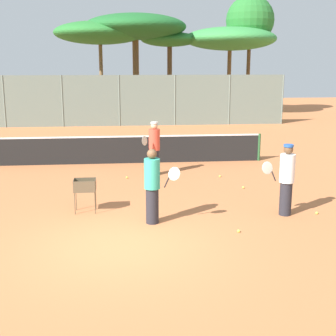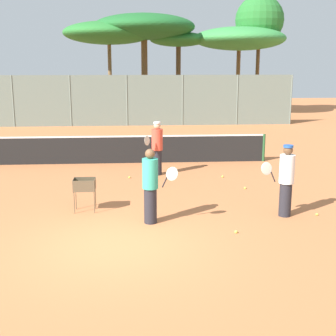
# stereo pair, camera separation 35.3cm
# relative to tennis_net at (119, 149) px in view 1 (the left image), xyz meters

# --- Properties ---
(ground_plane) EXTENTS (80.00, 80.00, 0.00)m
(ground_plane) POSITION_rel_tennis_net_xyz_m (0.00, -8.30, -0.56)
(ground_plane) COLOR #C67242
(tennis_net) EXTENTS (11.05, 0.10, 1.07)m
(tennis_net) POSITION_rel_tennis_net_xyz_m (0.00, 0.00, 0.00)
(tennis_net) COLOR #26592D
(tennis_net) RESTS_ON ground_plane
(back_fence) EXTENTS (20.30, 0.08, 3.04)m
(back_fence) POSITION_rel_tennis_net_xyz_m (0.00, 10.80, 0.96)
(back_fence) COLOR slate
(back_fence) RESTS_ON ground_plane
(tree_0) EXTENTS (6.99, 6.99, 7.01)m
(tree_0) POSITION_rel_tennis_net_xyz_m (1.18, 15.71, 5.54)
(tree_0) COLOR brown
(tree_0) RESTS_ON ground_plane
(tree_1) EXTENTS (6.27, 6.27, 6.52)m
(tree_1) POSITION_rel_tennis_net_xyz_m (-1.23, 15.81, 5.16)
(tree_1) COLOR brown
(tree_1) RESTS_ON ground_plane
(tree_2) EXTENTS (3.46, 3.46, 8.45)m
(tree_2) POSITION_rel_tennis_net_xyz_m (9.47, 16.73, 6.13)
(tree_2) COLOR brown
(tree_2) RESTS_ON ground_plane
(tree_3) EXTENTS (6.63, 6.63, 6.24)m
(tree_3) POSITION_rel_tennis_net_xyz_m (8.01, 16.58, 4.84)
(tree_3) COLOR brown
(tree_3) RESTS_ON ground_plane
(tree_4) EXTENTS (4.12, 4.12, 5.88)m
(tree_4) POSITION_rel_tennis_net_xyz_m (3.64, 16.61, 4.71)
(tree_4) COLOR brown
(tree_4) RESTS_ON ground_plane
(player_white_outfit) EXTENTS (0.88, 0.52, 1.82)m
(player_white_outfit) POSITION_rel_tennis_net_xyz_m (0.82, -6.90, 0.38)
(player_white_outfit) COLOR #26262D
(player_white_outfit) RESTS_ON ground_plane
(player_red_cap) EXTENTS (0.68, 0.78, 1.83)m
(player_red_cap) POSITION_rel_tennis_net_xyz_m (1.21, -1.98, 0.39)
(player_red_cap) COLOR #26262D
(player_red_cap) RESTS_ON ground_plane
(player_yellow_shirt) EXTENTS (0.93, 0.38, 1.82)m
(player_yellow_shirt) POSITION_rel_tennis_net_xyz_m (4.21, -6.62, 0.39)
(player_yellow_shirt) COLOR #26262D
(player_yellow_shirt) RESTS_ON ground_plane
(ball_cart) EXTENTS (0.56, 0.41, 0.87)m
(ball_cart) POSITION_rel_tennis_net_xyz_m (-0.85, -5.89, 0.09)
(ball_cart) COLOR brown
(ball_cart) RESTS_ON ground_plane
(tennis_ball_0) EXTENTS (0.07, 0.07, 0.07)m
(tennis_ball_0) POSITION_rel_tennis_net_xyz_m (3.39, -2.53, -0.53)
(tennis_ball_0) COLOR #D1E54C
(tennis_ball_0) RESTS_ON ground_plane
(tennis_ball_1) EXTENTS (0.07, 0.07, 0.07)m
(tennis_ball_1) POSITION_rel_tennis_net_xyz_m (0.25, -2.41, -0.53)
(tennis_ball_1) COLOR #D1E54C
(tennis_ball_1) RESTS_ON ground_plane
(tennis_ball_3) EXTENTS (0.07, 0.07, 0.07)m
(tennis_ball_3) POSITION_rel_tennis_net_xyz_m (3.81, -4.03, -0.53)
(tennis_ball_3) COLOR #D1E54C
(tennis_ball_3) RESTS_ON ground_plane
(tennis_ball_4) EXTENTS (0.07, 0.07, 0.07)m
(tennis_ball_4) POSITION_rel_tennis_net_xyz_m (2.73, -7.74, -0.53)
(tennis_ball_4) COLOR #D1E54C
(tennis_ball_4) RESTS_ON ground_plane
(tennis_ball_5) EXTENTS (0.07, 0.07, 0.07)m
(tennis_ball_5) POSITION_rel_tennis_net_xyz_m (5.05, -6.66, -0.53)
(tennis_ball_5) COLOR #D1E54C
(tennis_ball_5) RESTS_ON ground_plane
(parked_car) EXTENTS (4.20, 1.70, 1.60)m
(parked_car) POSITION_rel_tennis_net_xyz_m (-5.86, 12.95, 0.10)
(parked_car) COLOR white
(parked_car) RESTS_ON ground_plane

